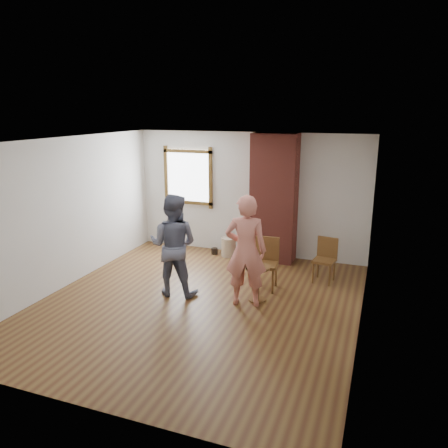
# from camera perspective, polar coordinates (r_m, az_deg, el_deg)

# --- Properties ---
(ground) EXTENTS (5.50, 5.50, 0.00)m
(ground) POSITION_cam_1_polar(r_m,az_deg,el_deg) (7.20, -3.39, -10.32)
(ground) COLOR brown
(ground) RESTS_ON ground
(room_shell) EXTENTS (5.04, 5.52, 2.62)m
(room_shell) POSITION_cam_1_polar(r_m,az_deg,el_deg) (7.21, -2.09, 4.84)
(room_shell) COLOR silver
(room_shell) RESTS_ON ground
(brick_chimney) EXTENTS (0.90, 0.50, 2.60)m
(brick_chimney) POSITION_cam_1_polar(r_m,az_deg,el_deg) (8.88, 6.54, 3.32)
(brick_chimney) COLOR brown
(brick_chimney) RESTS_ON ground
(stoneware_crock) EXTENTS (0.38, 0.38, 0.40)m
(stoneware_crock) POSITION_cam_1_polar(r_m,az_deg,el_deg) (9.32, 0.61, -3.00)
(stoneware_crock) COLOR tan
(stoneware_crock) RESTS_ON ground
(dark_pot) EXTENTS (0.14, 0.14, 0.14)m
(dark_pot) POSITION_cam_1_polar(r_m,az_deg,el_deg) (9.47, -1.25, -3.56)
(dark_pot) COLOR black
(dark_pot) RESTS_ON ground
(dining_chair_left) EXTENTS (0.45, 0.45, 0.90)m
(dining_chair_left) POSITION_cam_1_polar(r_m,az_deg,el_deg) (7.66, 5.49, -4.73)
(dining_chair_left) COLOR brown
(dining_chair_left) RESTS_ON ground
(dining_chair_right) EXTENTS (0.42, 0.42, 0.80)m
(dining_chair_right) POSITION_cam_1_polar(r_m,az_deg,el_deg) (8.15, 13.11, -4.23)
(dining_chair_right) COLOR brown
(dining_chair_right) RESTS_ON ground
(side_table) EXTENTS (0.40, 0.40, 0.60)m
(side_table) POSITION_cam_1_polar(r_m,az_deg,el_deg) (7.15, 4.41, -7.00)
(side_table) COLOR brown
(side_table) RESTS_ON ground
(cake_plate) EXTENTS (0.18, 0.18, 0.01)m
(cake_plate) POSITION_cam_1_polar(r_m,az_deg,el_deg) (7.08, 4.44, -5.50)
(cake_plate) COLOR white
(cake_plate) RESTS_ON side_table
(cake_slice) EXTENTS (0.08, 0.07, 0.06)m
(cake_slice) POSITION_cam_1_polar(r_m,az_deg,el_deg) (7.07, 4.53, -5.25)
(cake_slice) COLOR white
(cake_slice) RESTS_ON cake_plate
(man) EXTENTS (0.90, 0.73, 1.73)m
(man) POSITION_cam_1_polar(r_m,az_deg,el_deg) (7.31, -6.63, -2.75)
(man) COLOR #141737
(man) RESTS_ON ground
(person_pink) EXTENTS (0.74, 0.56, 1.80)m
(person_pink) POSITION_cam_1_polar(r_m,az_deg,el_deg) (6.85, 2.87, -3.53)
(person_pink) COLOR #DA7D6D
(person_pink) RESTS_ON ground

